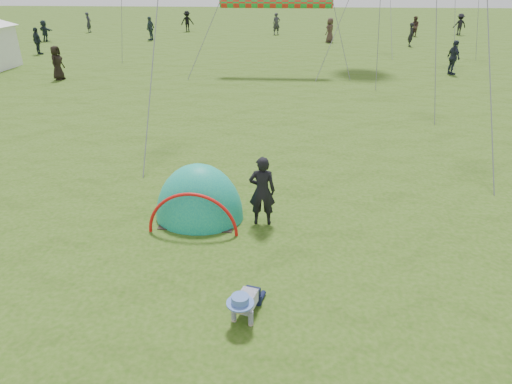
{
  "coord_description": "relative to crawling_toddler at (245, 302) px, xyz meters",
  "views": [
    {
      "loc": [
        0.55,
        -5.6,
        4.95
      ],
      "look_at": [
        0.0,
        2.53,
        1.0
      ],
      "focal_mm": 32.0,
      "sensor_mm": 36.0,
      "label": 1
    }
  ],
  "objects": [
    {
      "name": "ground",
      "position": [
        -0.0,
        -0.03,
        -0.29
      ],
      "size": [
        140.0,
        140.0,
        0.0
      ],
      "primitive_type": "plane",
      "color": "#24490B"
    },
    {
      "name": "crawling_toddler",
      "position": [
        0.0,
        0.0,
        0.0
      ],
      "size": [
        0.72,
        0.88,
        0.59
      ],
      "primitive_type": null,
      "rotation": [
        0.0,
        0.0,
        -0.26
      ],
      "color": "black",
      "rests_on": "ground"
    },
    {
      "name": "popup_tent",
      "position": [
        -1.3,
        3.19,
        -0.29
      ],
      "size": [
        1.99,
        1.65,
        2.52
      ],
      "primitive_type": "ellipsoid",
      "rotation": [
        0.0,
        0.0,
        -0.03
      ],
      "color": "#08777F",
      "rests_on": "ground"
    },
    {
      "name": "standing_adult",
      "position": [
        0.09,
        3.03,
        0.48
      ],
      "size": [
        0.57,
        0.38,
        1.55
      ],
      "primitive_type": "imported",
      "rotation": [
        0.0,
        0.0,
        3.16
      ],
      "color": "black",
      "rests_on": "ground"
    },
    {
      "name": "crowd_person_0",
      "position": [
        -17.28,
        36.47,
        0.55
      ],
      "size": [
        0.43,
        0.63,
        1.69
      ],
      "primitive_type": "imported",
      "rotation": [
        0.0,
        0.0,
        1.61
      ],
      "color": "#252630",
      "rests_on": "ground"
    },
    {
      "name": "crowd_person_2",
      "position": [
        9.23,
        19.58,
        0.58
      ],
      "size": [
        0.66,
        1.1,
        1.75
      ],
      "primitive_type": "imported",
      "rotation": [
        0.0,
        0.0,
        1.81
      ],
      "color": "#242A38",
      "rests_on": "ground"
    },
    {
      "name": "crowd_person_3",
      "position": [
        15.18,
        36.82,
        0.57
      ],
      "size": [
        1.22,
        0.84,
        1.73
      ],
      "primitive_type": "imported",
      "rotation": [
        0.0,
        0.0,
        3.33
      ],
      "color": "black",
      "rests_on": "ground"
    },
    {
      "name": "crowd_person_4",
      "position": [
        -10.95,
        16.96,
        0.53
      ],
      "size": [
        0.62,
        0.87,
        1.66
      ],
      "primitive_type": "imported",
      "rotation": [
        0.0,
        0.0,
        1.45
      ],
      "color": "black",
      "rests_on": "ground"
    },
    {
      "name": "crowd_person_6",
      "position": [
        -0.49,
        36.0,
        0.59
      ],
      "size": [
        0.76,
        0.63,
        1.77
      ],
      "primitive_type": "imported",
      "rotation": [
        0.0,
        0.0,
        0.37
      ],
      "color": "#2D2C33",
      "rests_on": "ground"
    },
    {
      "name": "crowd_person_7",
      "position": [
        11.11,
        35.59,
        0.5
      ],
      "size": [
        0.86,
        0.95,
        1.59
      ],
      "primitive_type": "imported",
      "rotation": [
        0.0,
        0.0,
        5.12
      ],
      "color": "#442E2A",
      "rests_on": "ground"
    },
    {
      "name": "crowd_person_8",
      "position": [
        -10.34,
        31.73,
        0.6
      ],
      "size": [
        0.67,
        1.12,
        1.78
      ],
      "primitive_type": "imported",
      "rotation": [
        0.0,
        0.0,
        4.47
      ],
      "color": "#2D3E45",
      "rests_on": "ground"
    },
    {
      "name": "crowd_person_9",
      "position": [
        -8.63,
        37.75,
        0.58
      ],
      "size": [
        1.3,
        1.03,
        1.76
      ],
      "primitive_type": "imported",
      "rotation": [
        0.0,
        0.0,
        0.39
      ],
      "color": "black",
      "rests_on": "ground"
    },
    {
      "name": "crowd_person_10",
      "position": [
        3.73,
        31.5,
        0.6
      ],
      "size": [
        0.97,
        1.04,
        1.79
      ],
      "primitive_type": "imported",
      "rotation": [
        0.0,
        0.0,
        4.09
      ],
      "color": "#3E2D27",
      "rests_on": "ground"
    },
    {
      "name": "crowd_person_11",
      "position": [
        -18.36,
        30.49,
        0.49
      ],
      "size": [
        1.5,
        1.13,
        1.58
      ],
      "primitive_type": "imported",
      "rotation": [
        0.0,
        0.0,
        2.62
      ],
      "color": "#202B32",
      "rests_on": "ground"
    },
    {
      "name": "crowd_person_12",
      "position": [
        9.45,
        29.77,
        0.52
      ],
      "size": [
        0.47,
        0.64,
        1.64
      ],
      "primitive_type": "imported",
      "rotation": [
        0.0,
        0.0,
        1.43
      ],
      "color": "black",
      "rests_on": "ground"
    },
    {
      "name": "crowd_person_14",
      "position": [
        -15.81,
        24.42,
        0.55
      ],
      "size": [
        1.04,
        0.94,
        1.7
      ],
      "primitive_type": "imported",
      "rotation": [
        0.0,
        0.0,
        2.48
      ],
      "color": "black",
      "rests_on": "ground"
    },
    {
      "name": "rainbow_tube_kite",
      "position": [
        -0.12,
        19.29,
        3.29
      ],
      "size": [
        5.7,
        0.64,
        0.64
      ],
      "primitive_type": "cylinder",
      "rotation": [
        0.0,
        1.57,
        0.0
      ],
      "color": "red"
    }
  ]
}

